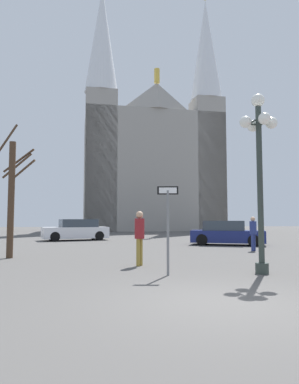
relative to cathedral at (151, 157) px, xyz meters
name	(u,v)px	position (x,y,z in m)	size (l,w,h in m)	color
ground_plane	(223,303)	(-3.60, -39.20, -9.72)	(120.00, 120.00, 0.00)	#514F4C
cathedral	(151,157)	(0.00, 0.00, 0.00)	(18.22, 12.06, 31.50)	gray
one_way_arrow_sign	(168,220)	(-4.06, -36.08, -8.25)	(0.57, 0.12, 2.39)	slate
street_lamp	(259,156)	(-1.45, -36.14, -6.43)	(1.11, 1.11, 5.07)	#2D3833
bare_tree	(12,193)	(-9.42, -31.24, -7.22)	(1.43, 0.98, 5.38)	#473323
parked_car_near_navy	(227,234)	(1.17, -25.80, -9.06)	(4.47, 3.14, 1.39)	navy
parked_car_far_white	(76,230)	(-7.89, -20.29, -9.02)	(4.78, 3.03, 1.47)	silver
pedestrian_walking	(140,232)	(-4.65, -34.10, -8.65)	(0.32, 0.32, 1.76)	olive
pedestrian_standing	(253,230)	(1.15, -29.54, -8.75)	(0.32, 0.32, 1.61)	navy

